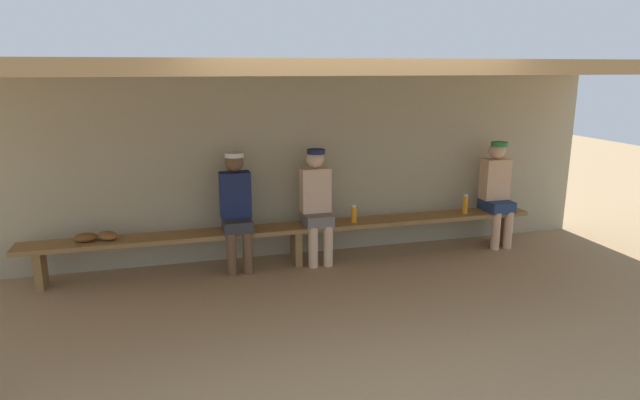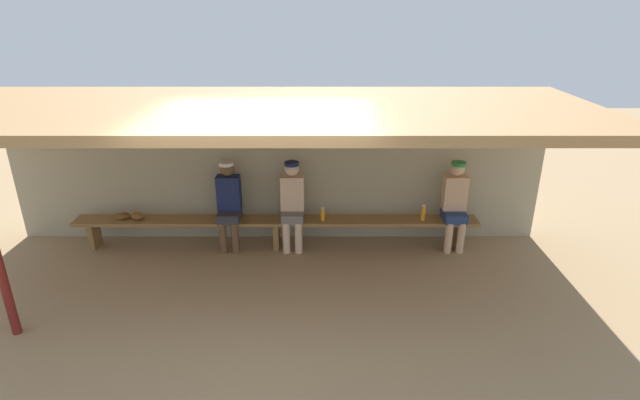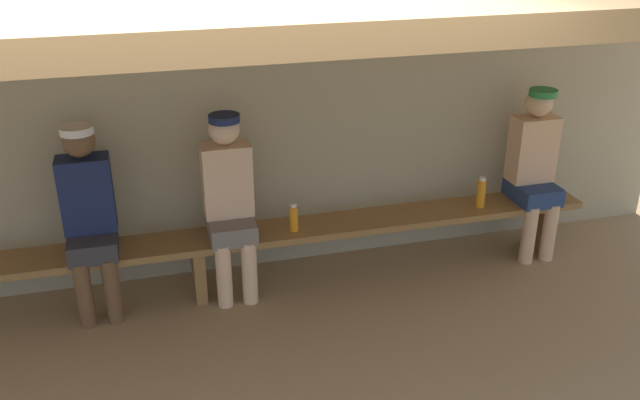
{
  "view_description": "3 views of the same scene",
  "coord_description": "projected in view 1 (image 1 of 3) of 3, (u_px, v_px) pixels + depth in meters",
  "views": [
    {
      "loc": [
        -1.36,
        -4.43,
        2.26
      ],
      "look_at": [
        0.16,
        1.07,
        0.87
      ],
      "focal_mm": 30.7,
      "sensor_mm": 36.0,
      "label": 1
    },
    {
      "loc": [
        0.66,
        -5.15,
        3.48
      ],
      "look_at": [
        0.67,
        1.42,
        0.82
      ],
      "focal_mm": 27.71,
      "sensor_mm": 36.0,
      "label": 2
    },
    {
      "loc": [
        -0.29,
        -2.83,
        2.71
      ],
      "look_at": [
        0.86,
        1.38,
        0.73
      ],
      "focal_mm": 38.65,
      "sensor_mm": 36.0,
      "label": 3
    }
  ],
  "objects": [
    {
      "name": "water_bottle_blue",
      "position": [
        354.0,
        214.0,
        6.48
      ],
      "size": [
        0.07,
        0.07,
        0.21
      ],
      "color": "orange",
      "rests_on": "bench"
    },
    {
      "name": "player_in_red",
      "position": [
        497.0,
        189.0,
        6.99
      ],
      "size": [
        0.34,
        0.42,
        1.34
      ],
      "color": "navy",
      "rests_on": "ground"
    },
    {
      "name": "bench",
      "position": [
        296.0,
        232.0,
        6.39
      ],
      "size": [
        6.0,
        0.36,
        0.46
      ],
      "color": "olive",
      "rests_on": "ground"
    },
    {
      "name": "player_near_post",
      "position": [
        317.0,
        200.0,
        6.37
      ],
      "size": [
        0.34,
        0.42,
        1.34
      ],
      "color": "slate",
      "rests_on": "ground"
    },
    {
      "name": "back_wall",
      "position": [
        287.0,
        165.0,
        6.64
      ],
      "size": [
        8.0,
        0.2,
        2.2
      ],
      "primitive_type": "cube",
      "color": "tan",
      "rests_on": "ground"
    },
    {
      "name": "ground_plane",
      "position": [
        334.0,
        319.0,
        5.03
      ],
      "size": [
        24.0,
        24.0,
        0.0
      ],
      "primitive_type": "plane",
      "color": "#9E7F59"
    },
    {
      "name": "baseball_glove_tan",
      "position": [
        85.0,
        237.0,
        5.79
      ],
      "size": [
        0.24,
        0.17,
        0.09
      ],
      "primitive_type": "ellipsoid",
      "rotation": [
        0.0,
        0.0,
        0.02
      ],
      "color": "brown",
      "rests_on": "bench"
    },
    {
      "name": "player_middle",
      "position": [
        236.0,
        206.0,
        6.13
      ],
      "size": [
        0.34,
        0.42,
        1.34
      ],
      "color": "#333338",
      "rests_on": "ground"
    },
    {
      "name": "dugout_roof",
      "position": [
        314.0,
        67.0,
        5.15
      ],
      "size": [
        8.0,
        2.8,
        0.12
      ],
      "primitive_type": "cube",
      "color": "#9E7547",
      "rests_on": "back_wall"
    },
    {
      "name": "water_bottle_green",
      "position": [
        465.0,
        204.0,
        6.88
      ],
      "size": [
        0.07,
        0.07,
        0.25
      ],
      "color": "orange",
      "rests_on": "bench"
    },
    {
      "name": "baseball_glove_dark_brown",
      "position": [
        108.0,
        236.0,
        5.85
      ],
      "size": [
        0.29,
        0.29,
        0.09
      ],
      "primitive_type": "ellipsoid",
      "rotation": [
        0.0,
        0.0,
        5.43
      ],
      "color": "brown",
      "rests_on": "bench"
    }
  ]
}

